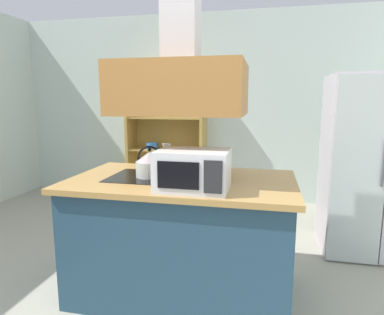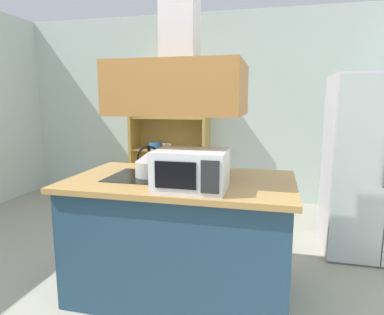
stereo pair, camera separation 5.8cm
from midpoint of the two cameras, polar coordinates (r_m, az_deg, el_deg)
wall_back at (r=5.04m, az=3.00°, el=8.31°), size 6.00×0.12×2.70m
kitchen_island at (r=2.64m, az=-2.33°, el=-13.07°), size 1.65×0.98×0.90m
range_hood at (r=2.44m, az=-2.53°, el=14.57°), size 0.90×0.70×1.33m
refrigerator at (r=3.66m, az=28.04°, el=-1.18°), size 0.90×0.77×1.71m
dish_cabinet at (r=5.02m, az=-4.56°, el=2.28°), size 1.14×0.40×1.87m
kettle at (r=2.55m, az=-7.80°, el=-1.11°), size 0.21×0.21×0.24m
cutting_board at (r=2.65m, az=1.96°, el=-2.62°), size 0.37×0.28×0.02m
microwave at (r=2.17m, az=-0.58°, el=-2.13°), size 0.46×0.35×0.26m
wine_glass_on_counter at (r=2.90m, az=-4.94°, el=1.29°), size 0.08×0.08×0.21m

